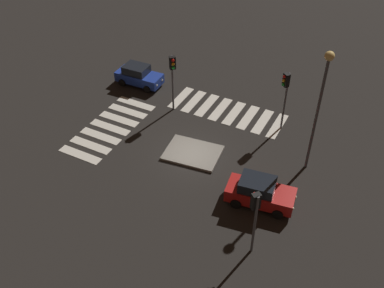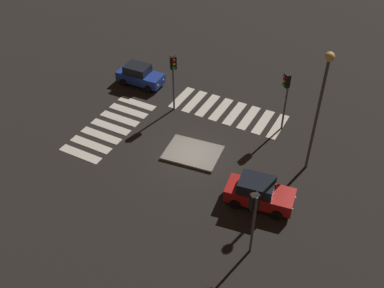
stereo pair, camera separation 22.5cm
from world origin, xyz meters
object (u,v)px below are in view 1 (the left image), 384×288
car_blue (139,76)px  traffic_light_west (255,209)px  car_red (260,192)px  traffic_island (193,153)px  traffic_light_south (285,88)px  street_lamp (321,94)px  traffic_light_east (173,70)px

car_blue → traffic_light_west: traffic_light_west is taller
car_red → car_blue: size_ratio=1.08×
traffic_island → traffic_light_south: (-4.26, -5.44, 3.38)m
car_red → street_lamp: bearing=62.2°
traffic_light_south → street_lamp: (-2.89, 3.12, 2.17)m
traffic_light_west → traffic_light_south: (2.12, -10.98, 0.31)m
traffic_light_south → traffic_light_east: 8.07m
traffic_island → car_red: car_red is taller
traffic_island → car_red: size_ratio=0.94×
traffic_light_west → traffic_light_east: (10.04, -9.43, 0.33)m
car_blue → traffic_light_south: (-12.32, 0.41, 2.64)m
car_red → traffic_light_south: size_ratio=0.92×
traffic_light_south → car_red: bearing=46.8°
traffic_light_west → traffic_island: bearing=-0.7°
traffic_light_west → street_lamp: 8.27m
street_lamp → traffic_light_south: bearing=-47.2°
traffic_light_east → traffic_island: bearing=0.9°
car_blue → traffic_light_south: bearing=-3.8°
traffic_light_east → car_red: bearing=14.5°
traffic_light_south → traffic_light_east: (7.92, 1.55, 0.02)m
car_red → traffic_light_west: size_ratio=1.02×
car_blue → traffic_light_west: size_ratio=0.94×
car_red → traffic_light_south: bearing=91.6°
traffic_light_west → street_lamp: street_lamp is taller
car_blue → traffic_light_east: size_ratio=0.85×
traffic_light_east → street_lamp: (-10.81, 1.58, 2.15)m
car_blue → traffic_light_east: 5.50m
car_red → traffic_light_south: traffic_light_south is taller
car_red → car_blue: 15.78m
car_red → car_blue: car_red is taller
traffic_island → traffic_light_east: bearing=-46.8°
street_lamp → car_red: bearing=70.3°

